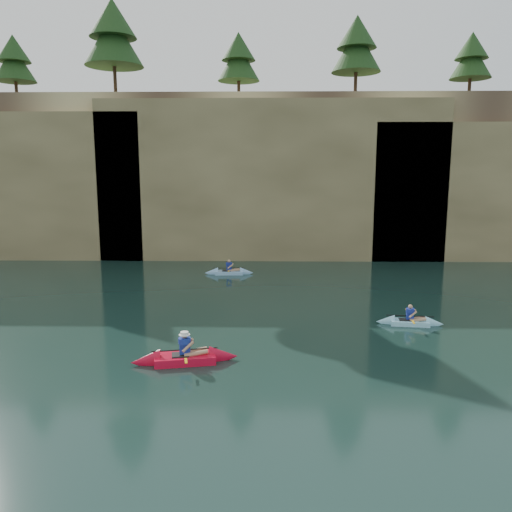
{
  "coord_description": "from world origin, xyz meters",
  "views": [
    {
      "loc": [
        1.57,
        -12.84,
        6.25
      ],
      "look_at": [
        1.22,
        6.09,
        3.0
      ],
      "focal_mm": 35.0,
      "sensor_mm": 36.0,
      "label": 1
    }
  ],
  "objects": [
    {
      "name": "ground",
      "position": [
        0.0,
        0.0,
        0.0
      ],
      "size": [
        160.0,
        160.0,
        0.0
      ],
      "primitive_type": "plane",
      "color": "black",
      "rests_on": "ground"
    },
    {
      "name": "cliff_slab_center",
      "position": [
        2.0,
        22.6,
        5.7
      ],
      "size": [
        24.0,
        2.4,
        11.4
      ],
      "primitive_type": "cube",
      "color": "#948659",
      "rests_on": "ground"
    },
    {
      "name": "kayaker_ltblue_mid",
      "position": [
        -0.63,
        16.94,
        0.14
      ],
      "size": [
        3.0,
        2.25,
        1.13
      ],
      "rotation": [
        0.0,
        0.0,
        0.04
      ],
      "color": "#8ABAE8",
      "rests_on": "ground"
    },
    {
      "name": "kayaker_ltblue_near",
      "position": [
        7.51,
        6.97,
        0.13
      ],
      "size": [
        2.76,
        2.12,
        1.06
      ],
      "rotation": [
        0.0,
        0.0,
        -0.13
      ],
      "color": "#98E0FF",
      "rests_on": "ground"
    },
    {
      "name": "sea_cave_east",
      "position": [
        10.0,
        21.95,
        2.25
      ],
      "size": [
        5.0,
        1.0,
        4.5
      ],
      "primitive_type": "cube",
      "color": "black",
      "rests_on": "ground"
    },
    {
      "name": "main_kayaker",
      "position": [
        -1.06,
        2.71,
        0.17
      ],
      "size": [
        3.6,
        2.35,
        1.31
      ],
      "rotation": [
        0.0,
        0.0,
        0.19
      ],
      "color": "red",
      "rests_on": "ground"
    },
    {
      "name": "cliff_pines",
      "position": [
        0.0,
        25.0,
        15.91
      ],
      "size": [
        56.0,
        6.0,
        7.83
      ],
      "primitive_type": null,
      "color": "black",
      "rests_on": "cliff"
    },
    {
      "name": "sea_cave_center",
      "position": [
        -4.0,
        21.95,
        1.6
      ],
      "size": [
        3.5,
        1.0,
        3.2
      ],
      "primitive_type": "cube",
      "color": "black",
      "rests_on": "ground"
    },
    {
      "name": "cliff",
      "position": [
        0.0,
        30.0,
        6.0
      ],
      "size": [
        70.0,
        16.0,
        12.0
      ],
      "primitive_type": "cube",
      "color": "tan",
      "rests_on": "ground"
    }
  ]
}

